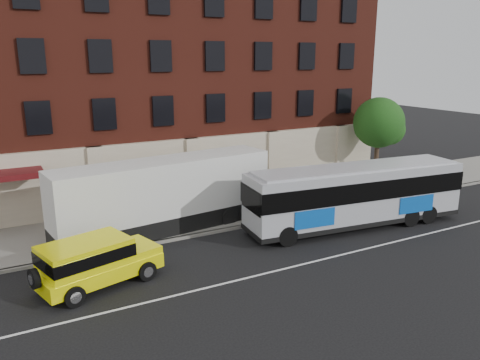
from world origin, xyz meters
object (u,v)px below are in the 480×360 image
sign_pole (69,229)px  street_tree (379,125)px  yellow_suv (93,260)px  shipping_container (165,197)px  city_bus (356,193)px

sign_pole → street_tree: size_ratio=0.40×
yellow_suv → shipping_container: bearing=44.0°
street_tree → shipping_container: 17.21m
sign_pole → yellow_suv: bearing=-83.5°
sign_pole → city_bus: bearing=-11.1°
yellow_suv → shipping_container: 6.66m
city_bus → sign_pole: bearing=168.9°
city_bus → shipping_container: (-9.44, 4.12, 0.06)m
yellow_suv → city_bus: bearing=1.9°
city_bus → yellow_suv: 14.22m
city_bus → shipping_container: shipping_container is taller
sign_pole → shipping_container: size_ratio=0.21×
city_bus → yellow_suv: city_bus is taller
sign_pole → shipping_container: 5.31m
sign_pole → street_tree: (22.04, 3.34, 2.96)m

